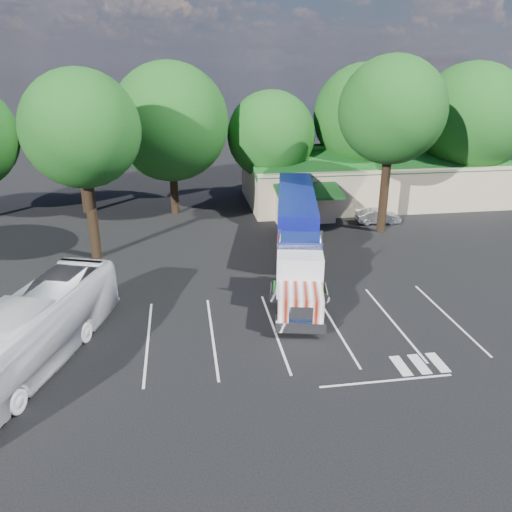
{
  "coord_description": "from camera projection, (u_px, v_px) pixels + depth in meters",
  "views": [
    {
      "loc": [
        -4.32,
        -28.07,
        12.95
      ],
      "look_at": [
        -0.13,
        -0.52,
        2.0
      ],
      "focal_mm": 35.0,
      "sensor_mm": 36.0,
      "label": 1
    }
  ],
  "objects": [
    {
      "name": "silver_sedan",
      "position": [
        378.0,
        216.0,
        42.28
      ],
      "size": [
        3.78,
        1.53,
        1.22
      ],
      "primitive_type": "imported",
      "rotation": [
        0.0,
        0.0,
        1.51
      ],
      "color": "#989A9F",
      "rests_on": "ground"
    },
    {
      "name": "ground",
      "position": [
        257.0,
        283.0,
        31.17
      ],
      "size": [
        120.0,
        120.0,
        0.0
      ],
      "primitive_type": "plane",
      "color": "black",
      "rests_on": "ground"
    },
    {
      "name": "tour_bus",
      "position": [
        31.0,
        333.0,
        22.14
      ],
      "size": [
        6.47,
        12.13,
        3.31
      ],
      "primitive_type": "imported",
      "rotation": [
        0.0,
        0.0,
        -0.33
      ],
      "color": "white",
      "rests_on": "ground"
    },
    {
      "name": "bicycle",
      "position": [
        287.0,
        268.0,
        32.23
      ],
      "size": [
        1.05,
        1.75,
        0.87
      ],
      "primitive_type": "imported",
      "rotation": [
        0.0,
        0.0,
        0.31
      ],
      "color": "black",
      "rests_on": "ground"
    },
    {
      "name": "tree_row_f",
      "position": [
        471.0,
        119.0,
        46.99
      ],
      "size": [
        10.4,
        10.4,
        13.0
      ],
      "color": "black",
      "rests_on": "ground"
    },
    {
      "name": "tree_row_d",
      "position": [
        271.0,
        135.0,
        45.42
      ],
      "size": [
        8.0,
        8.0,
        10.6
      ],
      "color": "black",
      "rests_on": "ground"
    },
    {
      "name": "tree_row_b",
      "position": [
        77.0,
        133.0,
        43.12
      ],
      "size": [
        8.4,
        8.4,
        11.35
      ],
      "color": "black",
      "rests_on": "ground"
    },
    {
      "name": "semi_truck",
      "position": [
        297.0,
        224.0,
        34.32
      ],
      "size": [
        6.63,
        20.53,
        4.29
      ],
      "rotation": [
        0.0,
        0.0,
        -0.21
      ],
      "color": "black",
      "rests_on": "ground"
    },
    {
      "name": "tree_near_left",
      "position": [
        81.0,
        130.0,
        32.0
      ],
      "size": [
        7.6,
        7.6,
        12.65
      ],
      "color": "black",
      "rests_on": "ground"
    },
    {
      "name": "tree_row_c",
      "position": [
        170.0,
        122.0,
        42.43
      ],
      "size": [
        10.0,
        10.0,
        13.05
      ],
      "color": "black",
      "rests_on": "ground"
    },
    {
      "name": "tree_near_right",
      "position": [
        392.0,
        111.0,
        37.14
      ],
      "size": [
        8.0,
        8.0,
        13.5
      ],
      "color": "black",
      "rests_on": "ground"
    },
    {
      "name": "tree_row_e",
      "position": [
        365.0,
        116.0,
        46.59
      ],
      "size": [
        9.6,
        9.6,
        12.9
      ],
      "color": "black",
      "rests_on": "ground"
    },
    {
      "name": "woman",
      "position": [
        282.0,
        268.0,
        31.07
      ],
      "size": [
        0.49,
        0.68,
        1.74
      ],
      "primitive_type": "imported",
      "rotation": [
        0.0,
        0.0,
        1.45
      ],
      "color": "black",
      "rests_on": "ground"
    },
    {
      "name": "event_hall",
      "position": [
        368.0,
        178.0,
        48.67
      ],
      "size": [
        24.2,
        14.12,
        5.55
      ],
      "color": "tan",
      "rests_on": "ground"
    }
  ]
}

